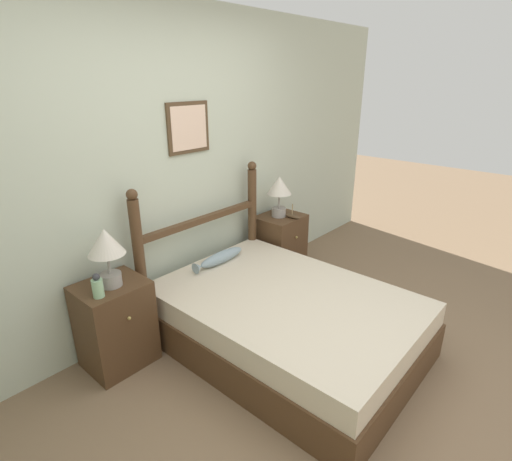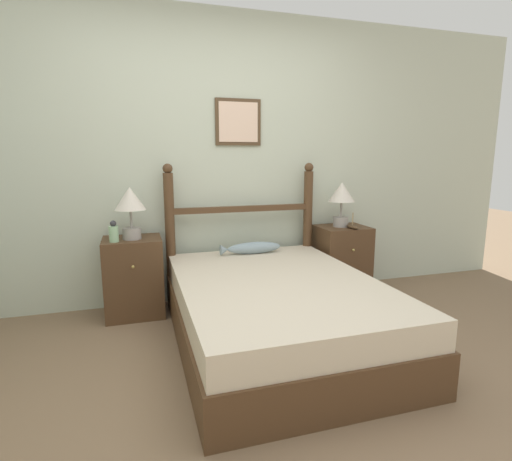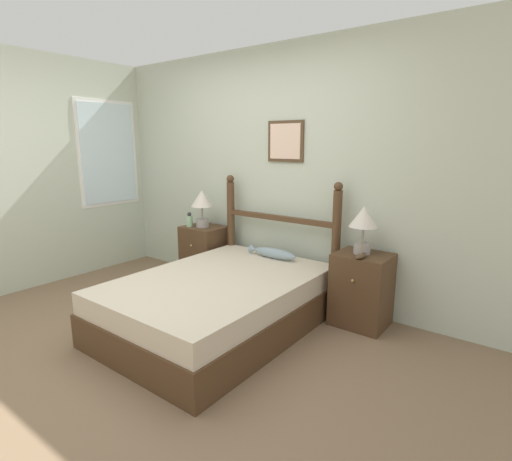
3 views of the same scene
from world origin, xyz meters
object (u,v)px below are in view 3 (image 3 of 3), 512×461
table_lamp_right (364,221)px  bottle (189,220)px  model_boat (361,256)px  fish_pillow (273,253)px  nightstand_right (362,290)px  bed (219,303)px  nightstand_left (205,254)px  table_lamp_left (202,202)px

table_lamp_right → bottle: (-2.03, -0.11, -0.21)m
model_boat → fish_pillow: bearing=175.5°
nightstand_right → bottle: size_ratio=3.86×
bed → fish_pillow: (0.04, 0.76, 0.29)m
model_boat → fish_pillow: size_ratio=0.33×
model_boat → bottle: bearing=179.3°
nightstand_left → nightstand_right: same height
bed → table_lamp_right: table_lamp_right is taller
nightstand_left → fish_pillow: size_ratio=1.19×
bottle → model_boat: (2.08, -0.03, -0.05)m
model_boat → table_lamp_left: bearing=177.0°
bottle → table_lamp_left: bearing=29.4°
bed → table_lamp_right: (0.94, 0.82, 0.71)m
bottle → fish_pillow: bottle is taller
bed → table_lamp_right: bearing=41.2°
table_lamp_right → fish_pillow: (-0.90, -0.06, -0.42)m
table_lamp_right → bed: bearing=-138.8°
nightstand_left → model_boat: bearing=-3.7°
bed → model_boat: (0.99, 0.69, 0.44)m
table_lamp_left → nightstand_right: bearing=0.7°
nightstand_right → bottle: bearing=-177.2°
table_lamp_left → fish_pillow: table_lamp_left is taller
bed → fish_pillow: 0.82m
bed → model_boat: model_boat is taller
nightstand_right → fish_pillow: (-0.92, -0.05, 0.19)m
model_boat → nightstand_left: bearing=176.3°
table_lamp_right → fish_pillow: 0.99m
bed → table_lamp_left: size_ratio=4.62×
nightstand_left → fish_pillow: bearing=-3.0°
nightstand_right → table_lamp_right: bearing=160.7°
bed → model_boat: bearing=34.9°
bed → model_boat: 1.28m
bed → nightstand_right: bearing=40.3°
bed → nightstand_left: 1.26m
nightstand_left → fish_pillow: (1.00, -0.05, 0.19)m
table_lamp_left → nightstand_left: bearing=99.4°
table_lamp_left → model_boat: table_lamp_left is taller
table_lamp_left → fish_pillow: 1.08m
nightstand_right → table_lamp_right: size_ratio=1.56×
table_lamp_left → bed: bearing=-39.6°
bed → bottle: (-1.09, 0.71, 0.50)m
nightstand_right → bed: bearing=-139.7°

